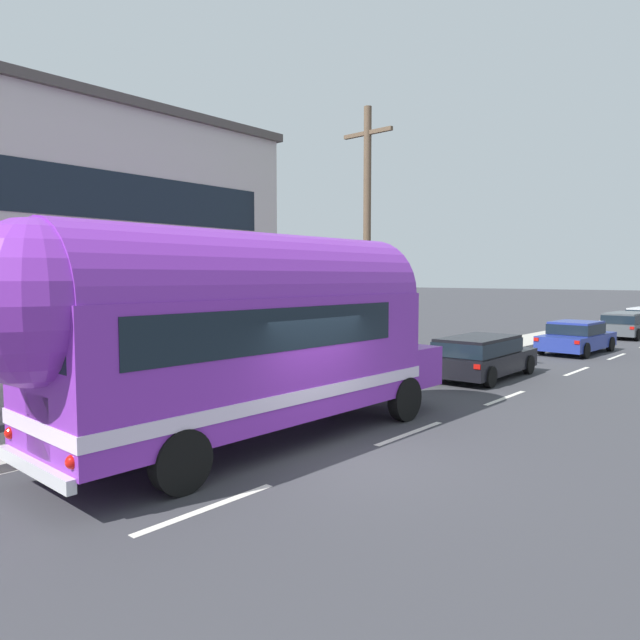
# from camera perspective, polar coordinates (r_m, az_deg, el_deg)

# --- Properties ---
(ground_plane) EXTENTS (300.00, 300.00, 0.00)m
(ground_plane) POSITION_cam_1_polar(r_m,az_deg,el_deg) (10.72, 2.30, -13.46)
(ground_plane) COLOR #38383D
(lane_markings) EXTENTS (3.88, 80.00, 0.01)m
(lane_markings) POSITION_cam_1_polar(r_m,az_deg,el_deg) (22.89, 17.70, -4.13)
(lane_markings) COLOR silver
(lane_markings) RESTS_ON ground
(sidewalk_slab) EXTENTS (2.13, 90.00, 0.15)m
(sidewalk_slab) POSITION_cam_1_polar(r_m,az_deg,el_deg) (21.40, 9.26, -4.36)
(sidewalk_slab) COLOR #ADA89E
(sidewalk_slab) RESTS_ON ground
(utility_pole) EXTENTS (1.80, 0.24, 8.50)m
(utility_pole) POSITION_cam_1_polar(r_m,az_deg,el_deg) (18.28, 4.66, 7.89)
(utility_pole) COLOR brown
(utility_pole) RESTS_ON ground
(painted_bus) EXTENTS (2.67, 10.54, 4.12)m
(painted_bus) POSITION_cam_1_polar(r_m,az_deg,el_deg) (10.94, -8.31, -0.80)
(painted_bus) COLOR purple
(painted_bus) RESTS_ON ground
(car_lead) EXTENTS (2.06, 4.62, 1.37)m
(car_lead) POSITION_cam_1_polar(r_m,az_deg,el_deg) (19.32, 15.64, -3.26)
(car_lead) COLOR black
(car_lead) RESTS_ON ground
(car_second) EXTENTS (2.14, 4.58, 1.37)m
(car_second) POSITION_cam_1_polar(r_m,az_deg,el_deg) (27.16, 23.98, -1.44)
(car_second) COLOR navy
(car_second) RESTS_ON ground
(car_third) EXTENTS (1.92, 4.78, 1.37)m
(car_third) POSITION_cam_1_polar(r_m,az_deg,el_deg) (35.30, 28.05, -0.26)
(car_third) COLOR #474C51
(car_third) RESTS_ON ground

